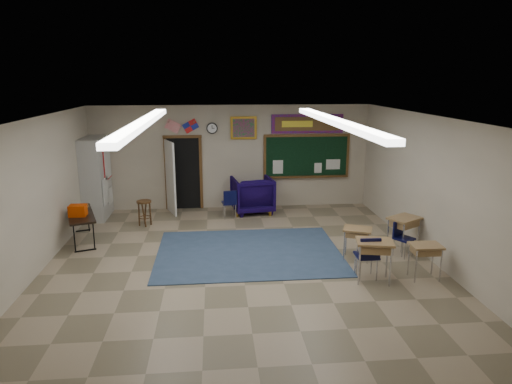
{
  "coord_description": "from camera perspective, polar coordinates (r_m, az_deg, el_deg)",
  "views": [
    {
      "loc": [
        -0.52,
        -8.59,
        3.75
      ],
      "look_at": [
        0.43,
        1.5,
        1.2
      ],
      "focal_mm": 32.0,
      "sensor_mm": 36.0,
      "label": 1
    }
  ],
  "objects": [
    {
      "name": "front_wall",
      "position": [
        4.7,
        1.69,
        -14.49
      ],
      "size": [
        8.0,
        0.04,
        3.0
      ],
      "primitive_type": "cube",
      "color": "#BCAF98",
      "rests_on": "floor"
    },
    {
      "name": "area_rug",
      "position": [
        10.14,
        -0.92,
        -7.53
      ],
      "size": [
        4.0,
        3.0,
        0.02
      ],
      "primitive_type": "cube",
      "color": "#344663",
      "rests_on": "floor"
    },
    {
      "name": "student_chair_desk_b",
      "position": [
        10.33,
        18.0,
        -5.65
      ],
      "size": [
        0.52,
        0.52,
        0.76
      ],
      "primitive_type": null,
      "rotation": [
        0.0,
        0.0,
        0.57
      ],
      "color": "black",
      "rests_on": "floor"
    },
    {
      "name": "student_desk_front_right",
      "position": [
        10.56,
        17.95,
        -4.84
      ],
      "size": [
        0.82,
        0.76,
        0.79
      ],
      "rotation": [
        0.0,
        0.0,
        0.54
      ],
      "color": "#9C7148",
      "rests_on": "floor"
    },
    {
      "name": "back_wall",
      "position": [
        13.3,
        -3.05,
        4.36
      ],
      "size": [
        8.0,
        0.04,
        3.0
      ],
      "primitive_type": "cube",
      "color": "#BCAF98",
      "rests_on": "floor"
    },
    {
      "name": "ceiling",
      "position": [
        8.64,
        -1.92,
        9.13
      ],
      "size": [
        8.0,
        9.0,
        0.04
      ],
      "primitive_type": "cube",
      "color": "#BABAB6",
      "rests_on": "back_wall"
    },
    {
      "name": "bulletin_board",
      "position": [
        13.4,
        6.44,
        8.47
      ],
      "size": [
        2.1,
        0.05,
        0.55
      ],
      "color": "#A80E11",
      "rests_on": "back_wall"
    },
    {
      "name": "student_desk_front_left",
      "position": [
        9.88,
        12.51,
        -6.13
      ],
      "size": [
        0.7,
        0.62,
        0.69
      ],
      "rotation": [
        0.0,
        0.0,
        -0.39
      ],
      "color": "#9C7148",
      "rests_on": "floor"
    },
    {
      "name": "doorway",
      "position": [
        13.26,
        -9.5,
        2.21
      ],
      "size": [
        1.1,
        0.89,
        2.16
      ],
      "color": "black",
      "rests_on": "back_wall"
    },
    {
      "name": "wall_flags",
      "position": [
        13.13,
        -9.28,
        8.39
      ],
      "size": [
        1.16,
        0.06,
        0.7
      ],
      "primitive_type": null,
      "color": "red",
      "rests_on": "back_wall"
    },
    {
      "name": "student_chair_desk_a",
      "position": [
        9.03,
        13.65,
        -7.86
      ],
      "size": [
        0.44,
        0.44,
        0.87
      ],
      "primitive_type": null,
      "rotation": [
        0.0,
        0.0,
        3.12
      ],
      "color": "black",
      "rests_on": "floor"
    },
    {
      "name": "right_wall",
      "position": [
        9.97,
        21.77,
        0.05
      ],
      "size": [
        0.04,
        9.0,
        3.0
      ],
      "primitive_type": "cube",
      "color": "#BCAF98",
      "rests_on": "floor"
    },
    {
      "name": "fluorescent_strips",
      "position": [
        8.65,
        -1.91,
        8.74
      ],
      "size": [
        3.86,
        6.0,
        0.1
      ],
      "primitive_type": null,
      "color": "white",
      "rests_on": "ceiling"
    },
    {
      "name": "wingback_armchair",
      "position": [
        12.98,
        -0.46,
        -0.33
      ],
      "size": [
        1.24,
        1.27,
        1.02
      ],
      "primitive_type": "imported",
      "rotation": [
        0.0,
        0.0,
        3.29
      ],
      "color": "black",
      "rests_on": "floor"
    },
    {
      "name": "student_chair_reading",
      "position": [
        12.5,
        -3.36,
        -1.45
      ],
      "size": [
        0.45,
        0.45,
        0.8
      ],
      "primitive_type": null,
      "rotation": [
        0.0,
        0.0,
        3.27
      ],
      "color": "black",
      "rests_on": "floor"
    },
    {
      "name": "left_wall",
      "position": [
        9.54,
        -26.58,
        -1.04
      ],
      "size": [
        0.04,
        9.0,
        3.0
      ],
      "primitive_type": "cube",
      "color": "#BCAF98",
      "rests_on": "floor"
    },
    {
      "name": "student_desk_back_right",
      "position": [
        9.34,
        20.35,
        -7.94
      ],
      "size": [
        0.58,
        0.44,
        0.69
      ],
      "rotation": [
        0.0,
        0.0,
        -0.03
      ],
      "color": "#9C7148",
      "rests_on": "floor"
    },
    {
      "name": "wall_clock",
      "position": [
        13.14,
        -5.51,
        7.94
      ],
      "size": [
        0.32,
        0.05,
        0.32
      ],
      "color": "black",
      "rests_on": "back_wall"
    },
    {
      "name": "folding_table",
      "position": [
        11.47,
        -20.98,
        -3.97
      ],
      "size": [
        1.06,
        1.74,
        0.94
      ],
      "rotation": [
        0.0,
        0.0,
        0.33
      ],
      "color": "black",
      "rests_on": "floor"
    },
    {
      "name": "student_desk_back_left",
      "position": [
        8.92,
        14.5,
        -8.07
      ],
      "size": [
        0.77,
        0.64,
        0.81
      ],
      "rotation": [
        0.0,
        0.0,
        -0.21
      ],
      "color": "#9C7148",
      "rests_on": "floor"
    },
    {
      "name": "chalkboard",
      "position": [
        13.53,
        6.33,
        4.31
      ],
      "size": [
        2.55,
        0.14,
        1.3
      ],
      "color": "#593819",
      "rests_on": "back_wall"
    },
    {
      "name": "floor",
      "position": [
        9.39,
        -1.77,
        -9.42
      ],
      "size": [
        9.0,
        9.0,
        0.0
      ],
      "primitive_type": "plane",
      "color": "gray",
      "rests_on": "ground"
    },
    {
      "name": "storage_cabinet",
      "position": [
        13.12,
        -19.33,
        1.65
      ],
      "size": [
        0.59,
        1.25,
        2.2
      ],
      "color": "#A4A49F",
      "rests_on": "floor"
    },
    {
      "name": "wooden_stool",
      "position": [
        12.18,
        -13.75,
        -2.53
      ],
      "size": [
        0.38,
        0.38,
        0.66
      ],
      "color": "#503418",
      "rests_on": "floor"
    },
    {
      "name": "framed_art_print",
      "position": [
        13.16,
        -1.56,
        8.01
      ],
      "size": [
        0.75,
        0.05,
        0.65
      ],
      "color": "#A67920",
      "rests_on": "back_wall"
    }
  ]
}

